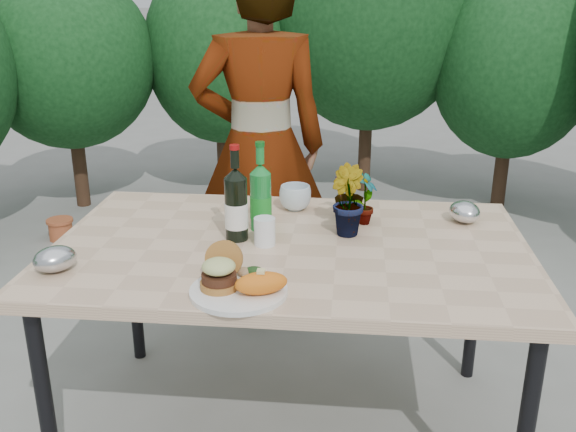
# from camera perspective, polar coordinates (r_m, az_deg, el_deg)

# --- Properties ---
(ground) EXTENTS (80.00, 80.00, 0.00)m
(ground) POSITION_cam_1_polar(r_m,az_deg,el_deg) (2.55, 0.19, -18.24)
(ground) COLOR slate
(ground) RESTS_ON ground
(patio_table) EXTENTS (1.60, 1.00, 0.75)m
(patio_table) POSITION_cam_1_polar(r_m,az_deg,el_deg) (2.19, 0.21, -3.89)
(patio_table) COLOR #D3B08D
(patio_table) RESTS_ON ground
(shrub_hedge) EXTENTS (6.75, 5.13, 2.31)m
(shrub_hedge) POSITION_cam_1_polar(r_m,az_deg,el_deg) (3.83, 5.20, 13.45)
(shrub_hedge) COLOR #382316
(shrub_hedge) RESTS_ON ground
(dinner_plate) EXTENTS (0.28, 0.28, 0.01)m
(dinner_plate) POSITION_cam_1_polar(r_m,az_deg,el_deg) (1.84, -4.41, -6.68)
(dinner_plate) COLOR white
(dinner_plate) RESTS_ON patio_table
(burger_stack) EXTENTS (0.11, 0.16, 0.11)m
(burger_stack) POSITION_cam_1_polar(r_m,az_deg,el_deg) (1.84, -6.04, -4.84)
(burger_stack) COLOR #B7722D
(burger_stack) RESTS_ON dinner_plate
(sweet_potato) EXTENTS (0.17, 0.12, 0.06)m
(sweet_potato) POSITION_cam_1_polar(r_m,az_deg,el_deg) (1.79, -2.40, -5.98)
(sweet_potato) COLOR orange
(sweet_potato) RESTS_ON dinner_plate
(grilled_veg) EXTENTS (0.08, 0.05, 0.03)m
(grilled_veg) POSITION_cam_1_polar(r_m,az_deg,el_deg) (1.91, -3.43, -4.92)
(grilled_veg) COLOR olive
(grilled_veg) RESTS_ON dinner_plate
(wine_bottle) EXTENTS (0.08, 0.08, 0.33)m
(wine_bottle) POSITION_cam_1_polar(r_m,az_deg,el_deg) (2.17, -4.63, 0.94)
(wine_bottle) COLOR black
(wine_bottle) RESTS_ON patio_table
(sparkling_water) EXTENTS (0.08, 0.08, 0.32)m
(sparkling_water) POSITION_cam_1_polar(r_m,az_deg,el_deg) (2.26, -2.44, 1.61)
(sparkling_water) COLOR #167C2D
(sparkling_water) RESTS_ON patio_table
(plastic_cup) EXTENTS (0.07, 0.07, 0.09)m
(plastic_cup) POSITION_cam_1_polar(r_m,az_deg,el_deg) (2.15, -2.08, -1.38)
(plastic_cup) COLOR white
(plastic_cup) RESTS_ON patio_table
(seedling_left) EXTENTS (0.11, 0.13, 0.21)m
(seedling_left) POSITION_cam_1_polar(r_m,az_deg,el_deg) (2.33, 6.86, 1.72)
(seedling_left) COLOR #1F551D
(seedling_left) RESTS_ON patio_table
(seedling_mid) EXTENTS (0.16, 0.17, 0.24)m
(seedling_mid) POSITION_cam_1_polar(r_m,az_deg,el_deg) (2.23, 5.21, 1.38)
(seedling_mid) COLOR #25571E
(seedling_mid) RESTS_ON patio_table
(seedling_right) EXTENTS (0.13, 0.13, 0.19)m
(seedling_right) POSITION_cam_1_polar(r_m,az_deg,el_deg) (2.39, 5.47, 2.09)
(seedling_right) COLOR #2B5E20
(seedling_right) RESTS_ON patio_table
(blue_bowl) EXTENTS (0.14, 0.14, 0.10)m
(blue_bowl) POSITION_cam_1_polar(r_m,az_deg,el_deg) (2.48, 0.65, 1.64)
(blue_bowl) COLOR silver
(blue_bowl) RESTS_ON patio_table
(foil_packet_left) EXTENTS (0.17, 0.17, 0.08)m
(foil_packet_left) POSITION_cam_1_polar(r_m,az_deg,el_deg) (2.08, -20.01, -3.60)
(foil_packet_left) COLOR #B4B7BC
(foil_packet_left) RESTS_ON patio_table
(foil_packet_right) EXTENTS (0.14, 0.16, 0.08)m
(foil_packet_right) POSITION_cam_1_polar(r_m,az_deg,el_deg) (2.44, 15.42, 0.37)
(foil_packet_right) COLOR silver
(foil_packet_right) RESTS_ON patio_table
(person) EXTENTS (0.70, 0.54, 1.72)m
(person) POSITION_cam_1_polar(r_m,az_deg,el_deg) (2.98, -2.52, 6.10)
(person) COLOR #A57352
(person) RESTS_ON ground
(terracotta_pot) EXTENTS (0.17, 0.17, 0.14)m
(terracotta_pot) POSITION_cam_1_polar(r_m,az_deg,el_deg) (4.42, -19.56, -1.10)
(terracotta_pot) COLOR #B1522D
(terracotta_pot) RESTS_ON ground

